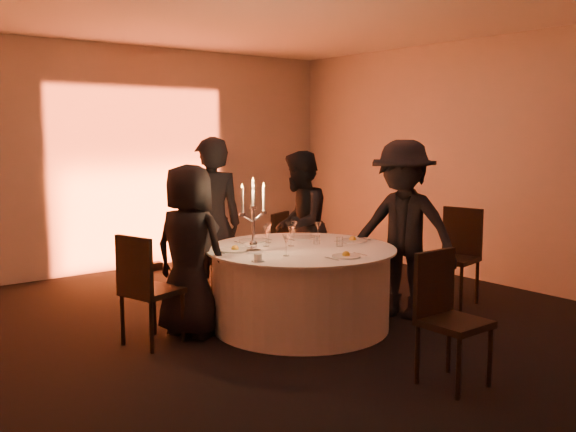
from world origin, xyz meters
TOP-DOWN VIEW (x-y plane):
  - floor at (0.00, 0.00)m, footprint 7.00×7.00m
  - ceiling at (0.00, 0.00)m, footprint 7.00×7.00m
  - wall_back at (0.00, 3.50)m, footprint 7.00×0.00m
  - wall_right at (3.00, 0.00)m, footprint 0.00×7.00m
  - uplighter_fixture at (0.00, 3.20)m, footprint 0.25×0.12m
  - banquet_table at (0.00, 0.00)m, footprint 1.80×1.80m
  - chair_left at (-1.43, 0.38)m, footprint 0.54×0.54m
  - chair_back_left at (-0.21, 1.40)m, footprint 0.46×0.46m
  - chair_back_right at (0.75, 1.47)m, footprint 0.53×0.53m
  - chair_right at (1.88, -0.36)m, footprint 0.54×0.54m
  - chair_front at (-0.02, -1.73)m, footprint 0.43×0.43m
  - guest_left at (-0.96, 0.42)m, footprint 0.77×0.90m
  - guest_back_left at (-0.37, 1.03)m, footprint 0.77×0.63m
  - guest_back_right at (0.70, 0.90)m, footprint 1.02×0.98m
  - guest_right at (1.02, -0.35)m, footprint 1.00×1.30m
  - plate_left at (-0.59, 0.24)m, footprint 0.36×0.28m
  - plate_back_left at (-0.16, 0.56)m, footprint 0.36×0.29m
  - plate_back_right at (0.34, 0.40)m, footprint 0.35×0.26m
  - plate_right at (0.63, -0.04)m, footprint 0.36×0.28m
  - plate_front at (0.02, -0.61)m, footprint 0.36×0.25m
  - coffee_cup at (-0.70, -0.29)m, footprint 0.11×0.11m
  - candelabra at (-0.50, 0.07)m, footprint 0.29×0.14m
  - wine_glass_a at (0.37, 0.19)m, footprint 0.07×0.07m
  - wine_glass_b at (-0.23, 0.25)m, footprint 0.07×0.07m
  - wine_glass_c at (-0.03, 0.12)m, footprint 0.07×0.07m
  - wine_glass_d at (-0.10, 0.39)m, footprint 0.07×0.07m
  - wine_glass_e at (0.21, 0.37)m, footprint 0.07×0.07m
  - wine_glass_f at (-0.37, -0.25)m, footprint 0.07×0.07m
  - tumbler_a at (0.33, -0.18)m, footprint 0.07×0.07m
  - tumbler_b at (0.23, 0.03)m, footprint 0.07×0.07m

SIDE VIEW (x-z plane):
  - floor at x=0.00m, z-range 0.00..0.00m
  - uplighter_fixture at x=0.00m, z-range 0.00..0.10m
  - banquet_table at x=0.00m, z-range 0.00..0.77m
  - chair_back_right at x=0.75m, z-range 0.05..0.96m
  - chair_back_left at x=-0.21m, z-range 0.06..0.98m
  - chair_front at x=-0.02m, z-range 0.06..1.05m
  - chair_left at x=-1.43m, z-range 0.06..1.05m
  - chair_right at x=1.88m, z-range 0.07..1.11m
  - plate_back_right at x=0.34m, z-range 0.77..0.78m
  - plate_back_left at x=-0.16m, z-range 0.77..0.78m
  - plate_left at x=-0.59m, z-range 0.74..0.83m
  - guest_left at x=-0.96m, z-range 0.00..1.57m
  - plate_right at x=0.63m, z-range 0.74..0.83m
  - plate_front at x=0.02m, z-range 0.75..0.83m
  - coffee_cup at x=-0.70m, z-range 0.77..0.83m
  - tumbler_a at x=0.33m, z-range 0.77..0.86m
  - tumbler_b at x=0.23m, z-range 0.77..0.86m
  - guest_back_right at x=0.70m, z-range 0.00..1.65m
  - guest_right at x=1.02m, z-range 0.00..1.78m
  - guest_back_left at x=-0.37m, z-range 0.00..1.81m
  - wine_glass_a at x=0.37m, z-range 0.81..1.00m
  - wine_glass_b at x=-0.23m, z-range 0.81..1.00m
  - wine_glass_c at x=-0.03m, z-range 0.81..1.00m
  - wine_glass_d at x=-0.10m, z-range 0.81..1.00m
  - wine_glass_e at x=0.21m, z-range 0.81..1.00m
  - wine_glass_f at x=-0.37m, z-range 0.81..1.00m
  - candelabra at x=-0.50m, z-range 0.67..1.35m
  - wall_back at x=0.00m, z-range -2.00..5.00m
  - wall_right at x=3.00m, z-range -2.00..5.00m
  - ceiling at x=0.00m, z-range 3.00..3.00m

